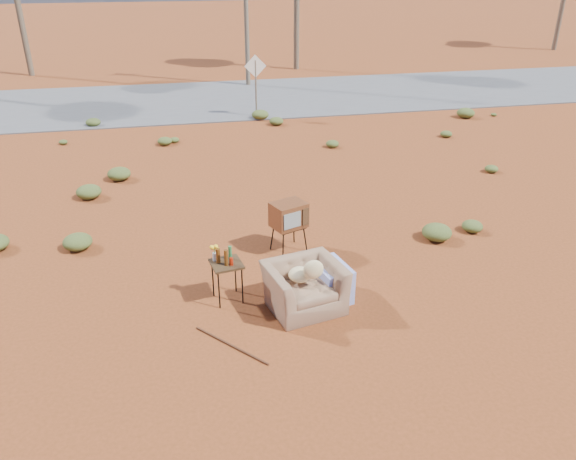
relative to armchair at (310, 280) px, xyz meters
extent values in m
plane|color=brown|center=(-0.45, 0.20, -0.49)|extent=(140.00, 140.00, 0.00)
cube|color=#565659|center=(-0.45, 15.20, -0.47)|extent=(140.00, 7.00, 0.04)
imported|color=#805E46|center=(-0.10, -0.04, 0.03)|extent=(1.34, 1.02, 1.05)
ellipsoid|color=#D5BC82|center=(-0.16, 0.00, 0.12)|extent=(0.38, 0.38, 0.22)
ellipsoid|color=#D5BC82|center=(0.00, -0.23, 0.32)|extent=(0.33, 0.17, 0.33)
cube|color=#212F97|center=(0.42, 0.19, -0.18)|extent=(0.65, 0.87, 0.61)
cube|color=black|center=(0.07, 1.97, 0.02)|extent=(0.68, 0.61, 0.03)
cylinder|color=black|center=(-0.10, 1.69, -0.23)|extent=(0.03, 0.03, 0.51)
cylinder|color=black|center=(0.38, 1.88, -0.23)|extent=(0.03, 0.03, 0.51)
cylinder|color=black|center=(-0.25, 2.07, -0.23)|extent=(0.03, 0.03, 0.51)
cylinder|color=black|center=(0.24, 2.26, -0.23)|extent=(0.03, 0.03, 0.51)
cube|color=brown|center=(0.07, 1.97, 0.28)|extent=(0.77, 0.69, 0.49)
cube|color=gray|center=(0.08, 1.70, 0.28)|extent=(0.36, 0.16, 0.31)
cube|color=#472D19|center=(0.37, 1.81, 0.28)|extent=(0.14, 0.07, 0.35)
cube|color=#3D2816|center=(-1.31, 0.45, 0.21)|extent=(0.57, 0.57, 0.04)
cylinder|color=black|center=(-1.47, 0.22, -0.14)|extent=(0.02, 0.02, 0.70)
cylinder|color=black|center=(-1.08, 0.28, -0.14)|extent=(0.02, 0.02, 0.70)
cylinder|color=black|center=(-1.54, 0.61, -0.14)|extent=(0.02, 0.02, 0.70)
cylinder|color=black|center=(-1.15, 0.68, -0.14)|extent=(0.02, 0.02, 0.70)
cylinder|color=#4E2A0D|center=(-1.44, 0.48, 0.36)|extent=(0.07, 0.07, 0.26)
cylinder|color=#4E2A0D|center=(-1.32, 0.36, 0.37)|extent=(0.07, 0.07, 0.28)
cylinder|color=#2A6230|center=(-1.23, 0.56, 0.35)|extent=(0.06, 0.06, 0.24)
cylinder|color=red|center=(-1.24, 0.36, 0.29)|extent=(0.06, 0.06, 0.13)
cylinder|color=silver|center=(-1.48, 0.57, 0.30)|extent=(0.08, 0.08, 0.14)
ellipsoid|color=yellow|center=(-1.48, 0.57, 0.46)|extent=(0.16, 0.16, 0.12)
cylinder|color=#4D2814|center=(-1.41, -0.84, -0.47)|extent=(0.97, 1.12, 0.04)
cylinder|color=brown|center=(1.05, 12.20, 0.51)|extent=(0.06, 0.06, 2.00)
cube|color=silver|center=(1.05, 12.20, 1.31)|extent=(0.78, 0.04, 0.78)
cylinder|color=brown|center=(-8.45, 22.20, 2.51)|extent=(0.28, 0.28, 6.00)
ellipsoid|color=#475726|center=(4.05, 2.00, -0.37)|extent=(0.44, 0.44, 0.24)
ellipsoid|color=#475726|center=(-3.45, 6.70, -0.32)|extent=(0.60, 0.60, 0.33)
ellipsoid|color=#475726|center=(6.35, 5.20, -0.39)|extent=(0.36, 0.36, 0.20)
ellipsoid|color=#475726|center=(2.75, 8.20, -0.38)|extent=(0.40, 0.40, 0.22)
ellipsoid|color=#475726|center=(-1.95, 9.70, -0.41)|extent=(0.30, 0.30, 0.17)
camera|label=1|loc=(-1.98, -7.66, 4.80)|focal=35.00mm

